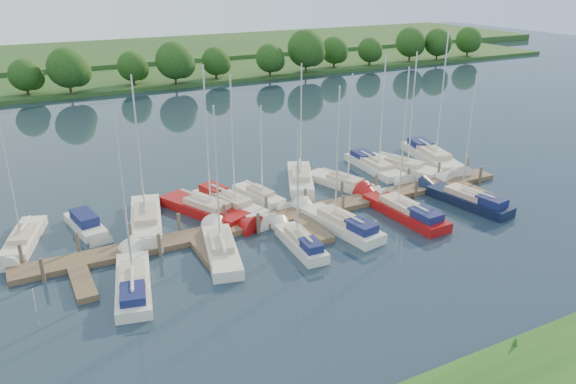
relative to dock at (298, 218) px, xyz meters
name	(u,v)px	position (x,y,z in m)	size (l,w,h in m)	color
ground	(352,262)	(0.00, -7.31, -0.20)	(260.00, 260.00, 0.00)	#1A2634
dock	(298,218)	(0.00, 0.00, 0.00)	(40.00, 6.00, 0.40)	brown
mooring_pilings	(291,208)	(0.00, 1.13, 0.40)	(38.24, 2.84, 2.00)	#473D33
far_shore	(113,76)	(0.00, 67.69, 0.10)	(180.00, 30.00, 0.60)	#234219
distant_hill	(88,55)	(0.00, 92.69, 0.50)	(220.00, 40.00, 1.40)	#325927
treeline	(123,65)	(-0.78, 54.07, 3.91)	(147.20, 10.33, 8.21)	#38281C
sailboat_n_0	(23,241)	(-18.74, 5.32, 0.07)	(3.58, 7.39, 9.41)	silver
motorboat	(86,226)	(-14.46, 5.72, 0.14)	(2.43, 5.89, 1.61)	silver
sailboat_n_2	(146,222)	(-10.39, 4.48, 0.08)	(3.96, 9.25, 11.65)	silver
sailboat_n_3	(209,212)	(-5.65, 4.12, 0.08)	(5.38, 9.26, 12.06)	maroon
sailboat_n_4	(231,206)	(-3.67, 4.28, 0.14)	(3.94, 8.76, 11.19)	silver
sailboat_n_5	(261,197)	(-0.78, 5.02, 0.07)	(2.65, 6.49, 8.32)	silver
sailboat_n_6	(300,181)	(3.86, 6.66, 0.09)	(5.14, 8.38, 11.12)	silver
sailboat_n_7	(346,185)	(7.00, 4.13, 0.07)	(4.07, 8.12, 10.29)	silver
sailboat_n_8	(376,168)	(11.93, 6.44, 0.11)	(2.49, 8.99, 11.29)	silver
sailboat_n_9	(405,169)	(14.22, 5.05, 0.08)	(4.59, 9.06, 11.53)	silver
sailboat_n_10	(433,158)	(18.50, 6.08, 0.14)	(4.26, 10.29, 12.92)	silver
sailboat_s_0	(133,282)	(-13.29, -3.70, 0.11)	(3.50, 8.45, 10.59)	silver
sailboat_s_1	(221,250)	(-7.10, -2.23, 0.08)	(3.53, 8.18, 10.49)	silver
sailboat_s_2	(300,243)	(-1.98, -3.86, 0.13)	(1.97, 6.69, 8.73)	silver
sailboat_s_3	(339,224)	(2.03, -2.59, 0.14)	(3.09, 8.56, 10.91)	silver
sailboat_s_4	(402,211)	(7.63, -2.80, 0.13)	(2.57, 9.26, 11.74)	maroon
sailboat_s_5	(466,201)	(13.56, -3.53, 0.14)	(3.11, 8.56, 10.92)	black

